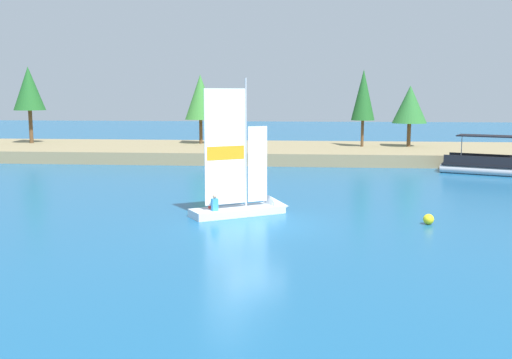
{
  "coord_description": "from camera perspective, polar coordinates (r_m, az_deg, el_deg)",
  "views": [
    {
      "loc": [
        2.25,
        -23.82,
        5.42
      ],
      "look_at": [
        -0.55,
        5.52,
        1.2
      ],
      "focal_mm": 41.33,
      "sensor_mm": 36.0,
      "label": 1
    }
  ],
  "objects": [
    {
      "name": "channel_buoy",
      "position": [
        25.99,
        16.36,
        -3.71
      ],
      "size": [
        0.45,
        0.45,
        0.45
      ],
      "primitive_type": "sphere",
      "color": "yellow",
      "rests_on": "ground"
    },
    {
      "name": "shoreline_tree_midright",
      "position": [
        53.19,
        14.67,
        7.03
      ],
      "size": [
        2.98,
        2.98,
        5.3
      ],
      "color": "brown",
      "rests_on": "shore_bank"
    },
    {
      "name": "shoreline_tree_midleft",
      "position": [
        55.0,
        -5.4,
        7.93
      ],
      "size": [
        2.87,
        2.87,
        6.34
      ],
      "color": "brown",
      "rests_on": "shore_bank"
    },
    {
      "name": "ground_plane",
      "position": [
        24.53,
        0.06,
        -4.61
      ],
      "size": [
        200.0,
        200.0,
        0.0
      ],
      "primitive_type": "plane",
      "color": "#195684"
    },
    {
      "name": "shoreline_tree_centre",
      "position": [
        52.34,
        10.34,
        8.03
      ],
      "size": [
        2.04,
        2.04,
        6.67
      ],
      "color": "brown",
      "rests_on": "shore_bank"
    },
    {
      "name": "shore_bank",
      "position": [
        51.8,
        2.94,
        2.67
      ],
      "size": [
        80.0,
        13.52,
        0.98
      ],
      "primitive_type": "cube",
      "color": "#897A56",
      "rests_on": "ground"
    },
    {
      "name": "shoreline_tree_left",
      "position": [
        59.24,
        -21.13,
        8.19
      ],
      "size": [
        2.88,
        2.88,
        7.1
      ],
      "color": "brown",
      "rests_on": "shore_bank"
    },
    {
      "name": "pontoon_boat",
      "position": [
        43.94,
        21.58,
        1.34
      ],
      "size": [
        6.51,
        4.44,
        2.68
      ],
      "rotation": [
        0.0,
        0.0,
        -0.42
      ],
      "color": "#B2B2B7",
      "rests_on": "ground"
    },
    {
      "name": "sailboat",
      "position": [
        27.22,
        -0.34,
        -2.24
      ],
      "size": [
        4.79,
        3.68,
        6.62
      ],
      "rotation": [
        0.0,
        0.0,
        0.57
      ],
      "color": "silver",
      "rests_on": "ground"
    }
  ]
}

